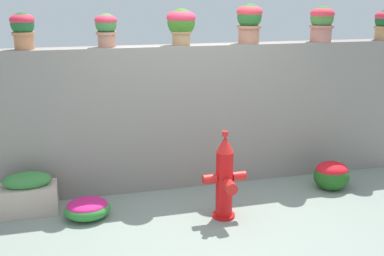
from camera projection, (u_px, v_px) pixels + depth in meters
The scene contains 11 objects.
ground_plane at pixel (213, 228), 4.59m from camera, with size 24.00×24.00×0.00m, color gray.
stone_wall at pixel (183, 117), 5.49m from camera, with size 5.82×0.29×1.68m, color gray.
potted_plant_1 at pixel (23, 27), 4.76m from camera, with size 0.25×0.25×0.38m.
potted_plant_2 at pixel (106, 27), 5.00m from camera, with size 0.24×0.24×0.36m.
potted_plant_3 at pixel (181, 23), 5.20m from camera, with size 0.33×0.33×0.40m.
potted_plant_4 at pixel (249, 20), 5.38m from camera, with size 0.30×0.30×0.45m.
potted_plant_5 at pixel (322, 21), 5.59m from camera, with size 0.29×0.29×0.42m.
fire_hydrant at pixel (225, 179), 4.71m from camera, with size 0.45×0.36×0.93m.
flower_bush_left at pixel (87, 208), 4.79m from camera, with size 0.47×0.42×0.21m.
flower_bush_right at pixel (332, 174), 5.50m from camera, with size 0.42×0.38×0.35m.
planter_box at pixel (28, 194), 4.87m from camera, with size 0.59×0.31×0.45m.
Camera 1 is at (-1.28, -3.95, 2.21)m, focal length 43.55 mm.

